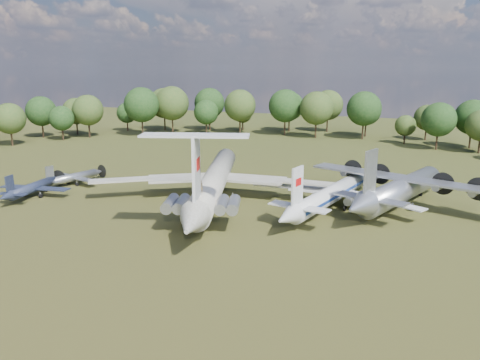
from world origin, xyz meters
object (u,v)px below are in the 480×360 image
at_px(il62_airliner, 215,185).
at_px(an12_transport, 402,193).
at_px(small_prop_northwest, 74,179).
at_px(person_on_il62, 201,186).
at_px(small_prop_west, 33,190).
at_px(tu104_jet, 334,196).

bearing_deg(il62_airliner, an12_transport, -3.28).
xyz_separation_m(small_prop_northwest, person_on_il62, (34.54, -13.81, 5.19)).
height_order(il62_airliner, small_prop_west, il62_airliner).
bearing_deg(an12_transport, person_on_il62, -118.88).
relative_size(an12_transport, person_on_il62, 20.58).
height_order(il62_airliner, person_on_il62, person_on_il62).
relative_size(il62_airliner, an12_transport, 1.55).
relative_size(small_prop_northwest, person_on_il62, 8.68).
height_order(small_prop_west, person_on_il62, person_on_il62).
relative_size(il62_airliner, person_on_il62, 31.84).
bearing_deg(small_prop_northwest, tu104_jet, 17.74).
bearing_deg(small_prop_west, il62_airliner, 8.69).
bearing_deg(person_on_il62, small_prop_northwest, -39.40).
relative_size(il62_airliner, tu104_jet, 1.46).
distance_m(il62_airliner, tu104_jet, 19.64).
xyz_separation_m(il62_airliner, an12_transport, (29.19, 8.17, -0.36)).
bearing_deg(il62_airliner, small_prop_west, 179.83).
distance_m(an12_transport, small_prop_northwest, 59.47).
distance_m(tu104_jet, small_prop_west, 51.07).
height_order(an12_transport, person_on_il62, person_on_il62).
height_order(il62_airliner, small_prop_northwest, il62_airliner).
relative_size(tu104_jet, an12_transport, 1.06).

